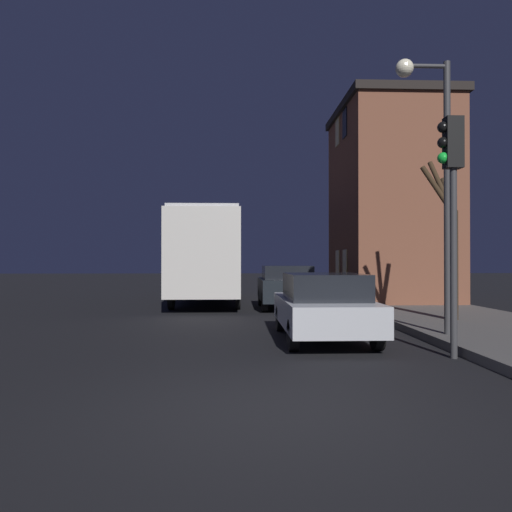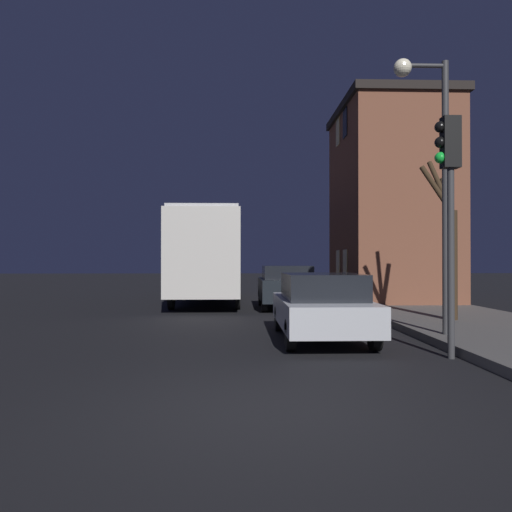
% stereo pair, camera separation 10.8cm
% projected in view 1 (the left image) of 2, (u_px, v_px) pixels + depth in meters
% --- Properties ---
extents(ground_plane, '(120.00, 120.00, 0.00)m').
position_uv_depth(ground_plane, '(275.00, 410.00, 5.72)').
color(ground_plane, black).
extents(brick_building, '(4.12, 5.69, 7.70)m').
position_uv_depth(brick_building, '(390.00, 202.00, 19.82)').
color(brick_building, brown).
rests_on(brick_building, sidewalk).
extents(streetlamp, '(1.16, 0.37, 5.74)m').
position_uv_depth(streetlamp, '(433.00, 153.00, 10.41)').
color(streetlamp, '#38383A').
rests_on(streetlamp, sidewalk).
extents(traffic_light, '(0.43, 0.24, 4.23)m').
position_uv_depth(traffic_light, '(452.00, 185.00, 8.73)').
color(traffic_light, '#38383A').
rests_on(traffic_light, ground).
extents(bare_tree, '(0.94, 1.00, 4.26)m').
position_uv_depth(bare_tree, '(449.00, 247.00, 13.04)').
color(bare_tree, '#382819').
rests_on(bare_tree, sidewalk).
extents(bus, '(2.51, 9.88, 3.55)m').
position_uv_depth(bus, '(210.00, 251.00, 20.61)').
color(bus, beige).
rests_on(bus, ground).
extents(car_near_lane, '(1.79, 4.14, 1.43)m').
position_uv_depth(car_near_lane, '(323.00, 305.00, 10.73)').
color(car_near_lane, '#B7BABF').
rests_on(car_near_lane, ground).
extents(car_mid_lane, '(1.88, 3.82, 1.53)m').
position_uv_depth(car_mid_lane, '(286.00, 286.00, 17.72)').
color(car_mid_lane, black).
rests_on(car_mid_lane, ground).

